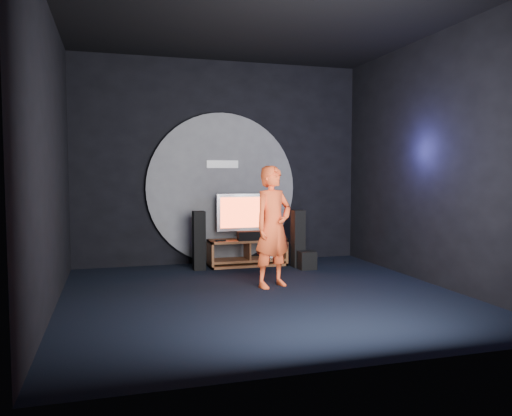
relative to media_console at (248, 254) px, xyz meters
The scene contains 15 objects.
floor 2.09m from the media_console, 99.89° to the right, with size 5.00×5.00×0.00m, color black.
back_wall 1.66m from the media_console, 128.46° to the left, with size 5.00×0.04×3.50m, color black.
front_wall 4.82m from the media_console, 94.49° to the right, with size 5.00×0.04×3.50m, color black.
left_wall 3.85m from the media_console, 144.34° to the right, with size 0.04×5.00×3.50m, color black.
right_wall 3.35m from the media_console, 43.74° to the right, with size 0.04×5.00×3.50m, color black.
ceiling 3.91m from the media_console, 99.89° to the right, with size 5.00×5.00×0.01m, color black.
wall_disc_panel 1.23m from the media_console, 132.23° to the left, with size 2.60×0.11×2.60m.
media_console is the anchor object (origin of this frame).
tv 0.68m from the media_console, 96.30° to the left, with size 1.02×0.22×0.77m.
center_speaker 0.36m from the media_console, 92.93° to the right, with size 0.40×0.15×0.15m, color black.
remote 0.58m from the media_console, 166.41° to the right, with size 0.18×0.05×0.02m, color black.
tower_speaker_left 0.91m from the media_console, behind, with size 0.19×0.21×0.95m, color black.
tower_speaker_right 0.90m from the media_console, 24.67° to the right, with size 0.19×0.21×0.95m, color black.
subwoofer 1.02m from the media_console, 33.91° to the right, with size 0.27×0.27×0.29m, color black.
player 1.74m from the media_console, 92.79° to the right, with size 0.61×0.40×1.67m, color #F84F21.
Camera 1 is at (-1.84, -6.03, 1.57)m, focal length 35.00 mm.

